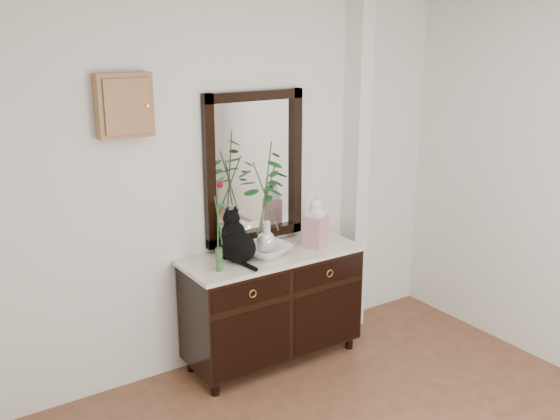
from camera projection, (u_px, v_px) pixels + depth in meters
wall_back at (242, 181)px, 4.50m from camera, size 3.60×0.04×2.70m
pilaster at (355, 167)px, 4.97m from camera, size 0.12×0.20×2.70m
sideboard at (273, 301)px, 4.60m from camera, size 1.33×0.52×0.82m
wall_mirror at (254, 167)px, 4.52m from camera, size 0.80×0.06×1.10m
key_cabinet at (124, 106)px, 3.85m from camera, size 0.35×0.10×0.40m
cat at (237, 236)px, 4.29m from camera, size 0.29×0.34×0.37m
lotus_bowl at (266, 250)px, 4.44m from camera, size 0.40×0.40×0.08m
vase_branches at (266, 198)px, 4.33m from camera, size 0.44×0.44×0.82m
bud_vase_rose at (218, 226)px, 4.08m from camera, size 0.08×0.08×0.63m
ginger_jar at (316, 222)px, 4.58m from camera, size 0.19×0.19×0.38m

